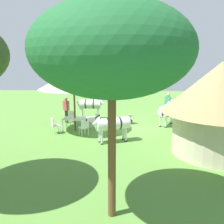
{
  "coord_description": "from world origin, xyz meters",
  "views": [
    {
      "loc": [
        0.5,
        14.42,
        4.01
      ],
      "look_at": [
        1.13,
        0.31,
        1.0
      ],
      "focal_mm": 39.24,
      "sensor_mm": 36.0,
      "label": 1
    }
  ],
  "objects_px": {
    "thatched_hut": "(219,103)",
    "shade_umbrella": "(74,79)",
    "acacia_tree_behind_hut": "(112,50)",
    "guest_beside_umbrella": "(66,107)",
    "standing_watcher": "(168,102)",
    "striped_lounge_chair": "(127,119)",
    "zebra_toward_hut": "(91,104)",
    "zebra_by_umbrella": "(167,110)",
    "patio_chair_near_lawn": "(84,127)",
    "patio_chair_east_end": "(54,124)",
    "patio_dining_table": "(75,120)",
    "zebra_nearest_camera": "(112,124)",
    "patio_chair_west_end": "(95,120)",
    "patio_chair_near_hut": "(72,117)"
  },
  "relations": [
    {
      "from": "patio_chair_west_end",
      "to": "guest_beside_umbrella",
      "type": "bearing_deg",
      "value": 34.27
    },
    {
      "from": "thatched_hut",
      "to": "guest_beside_umbrella",
      "type": "height_order",
      "value": "thatched_hut"
    },
    {
      "from": "patio_chair_west_end",
      "to": "standing_watcher",
      "type": "distance_m",
      "value": 5.88
    },
    {
      "from": "thatched_hut",
      "to": "patio_dining_table",
      "type": "distance_m",
      "value": 7.68
    },
    {
      "from": "patio_chair_east_end",
      "to": "patio_chair_near_lawn",
      "type": "height_order",
      "value": "same"
    },
    {
      "from": "thatched_hut",
      "to": "shade_umbrella",
      "type": "height_order",
      "value": "thatched_hut"
    },
    {
      "from": "thatched_hut",
      "to": "zebra_toward_hut",
      "type": "distance_m",
      "value": 8.8
    },
    {
      "from": "shade_umbrella",
      "to": "zebra_toward_hut",
      "type": "bearing_deg",
      "value": -100.73
    },
    {
      "from": "thatched_hut",
      "to": "zebra_nearest_camera",
      "type": "height_order",
      "value": "thatched_hut"
    },
    {
      "from": "patio_dining_table",
      "to": "zebra_by_umbrella",
      "type": "relative_size",
      "value": 0.73
    },
    {
      "from": "patio_chair_near_hut",
      "to": "striped_lounge_chair",
      "type": "height_order",
      "value": "patio_chair_near_hut"
    },
    {
      "from": "shade_umbrella",
      "to": "acacia_tree_behind_hut",
      "type": "xyz_separation_m",
      "value": [
        -2.48,
        7.8,
        1.28
      ]
    },
    {
      "from": "thatched_hut",
      "to": "patio_chair_east_end",
      "type": "height_order",
      "value": "thatched_hut"
    },
    {
      "from": "guest_beside_umbrella",
      "to": "zebra_nearest_camera",
      "type": "relative_size",
      "value": 0.76
    },
    {
      "from": "standing_watcher",
      "to": "striped_lounge_chair",
      "type": "xyz_separation_m",
      "value": [
        2.93,
        1.96,
        -0.79
      ]
    },
    {
      "from": "zebra_toward_hut",
      "to": "patio_dining_table",
      "type": "bearing_deg",
      "value": -11.5
    },
    {
      "from": "patio_dining_table",
      "to": "patio_chair_east_end",
      "type": "height_order",
      "value": "patio_chair_east_end"
    },
    {
      "from": "shade_umbrella",
      "to": "zebra_by_umbrella",
      "type": "height_order",
      "value": "shade_umbrella"
    },
    {
      "from": "shade_umbrella",
      "to": "striped_lounge_chair",
      "type": "height_order",
      "value": "shade_umbrella"
    },
    {
      "from": "patio_chair_near_lawn",
      "to": "acacia_tree_behind_hut",
      "type": "distance_m",
      "value": 7.94
    },
    {
      "from": "shade_umbrella",
      "to": "striped_lounge_chair",
      "type": "xyz_separation_m",
      "value": [
        -3.02,
        -1.83,
        -2.69
      ]
    },
    {
      "from": "patio_chair_east_end",
      "to": "zebra_toward_hut",
      "type": "xyz_separation_m",
      "value": [
        -1.58,
        -3.49,
        0.5
      ]
    },
    {
      "from": "patio_chair_near_hut",
      "to": "acacia_tree_behind_hut",
      "type": "xyz_separation_m",
      "value": [
        -2.87,
        8.95,
        3.71
      ]
    },
    {
      "from": "patio_chair_near_lawn",
      "to": "striped_lounge_chair",
      "type": "height_order",
      "value": "patio_chair_near_lawn"
    },
    {
      "from": "patio_chair_west_end",
      "to": "zebra_nearest_camera",
      "type": "relative_size",
      "value": 0.41
    },
    {
      "from": "patio_dining_table",
      "to": "standing_watcher",
      "type": "bearing_deg",
      "value": -147.5
    },
    {
      "from": "zebra_by_umbrella",
      "to": "zebra_toward_hut",
      "type": "xyz_separation_m",
      "value": [
        4.93,
        -1.35,
        0.04
      ]
    },
    {
      "from": "patio_chair_near_hut",
      "to": "acacia_tree_behind_hut",
      "type": "relative_size",
      "value": 0.17
    },
    {
      "from": "acacia_tree_behind_hut",
      "to": "shade_umbrella",
      "type": "bearing_deg",
      "value": -72.36
    },
    {
      "from": "patio_chair_west_end",
      "to": "zebra_by_umbrella",
      "type": "relative_size",
      "value": 0.46
    },
    {
      "from": "zebra_nearest_camera",
      "to": "zebra_by_umbrella",
      "type": "bearing_deg",
      "value": -66.0
    },
    {
      "from": "guest_beside_umbrella",
      "to": "shade_umbrella",
      "type": "bearing_deg",
      "value": 163.3
    },
    {
      "from": "thatched_hut",
      "to": "zebra_nearest_camera",
      "type": "bearing_deg",
      "value": -15.52
    },
    {
      "from": "patio_dining_table",
      "to": "zebra_nearest_camera",
      "type": "distance_m",
      "value": 2.94
    },
    {
      "from": "shade_umbrella",
      "to": "thatched_hut",
      "type": "bearing_deg",
      "value": 154.76
    },
    {
      "from": "zebra_nearest_camera",
      "to": "zebra_by_umbrella",
      "type": "distance_m",
      "value": 4.74
    },
    {
      "from": "patio_dining_table",
      "to": "striped_lounge_chair",
      "type": "xyz_separation_m",
      "value": [
        -3.02,
        -1.83,
        -0.4
      ]
    },
    {
      "from": "patio_dining_table",
      "to": "patio_chair_near_hut",
      "type": "bearing_deg",
      "value": -71.17
    },
    {
      "from": "striped_lounge_chair",
      "to": "zebra_toward_hut",
      "type": "bearing_deg",
      "value": 118.71
    },
    {
      "from": "patio_dining_table",
      "to": "guest_beside_umbrella",
      "type": "relative_size",
      "value": 0.85
    },
    {
      "from": "standing_watcher",
      "to": "thatched_hut",
      "type": "bearing_deg",
      "value": 138.7
    },
    {
      "from": "shade_umbrella",
      "to": "striped_lounge_chair",
      "type": "distance_m",
      "value": 4.44
    },
    {
      "from": "patio_chair_west_end",
      "to": "zebra_toward_hut",
      "type": "xyz_separation_m",
      "value": [
        0.58,
        -2.37,
        0.5
      ]
    },
    {
      "from": "striped_lounge_chair",
      "to": "zebra_nearest_camera",
      "type": "height_order",
      "value": "zebra_nearest_camera"
    },
    {
      "from": "thatched_hut",
      "to": "patio_chair_near_lawn",
      "type": "bearing_deg",
      "value": -19.78
    },
    {
      "from": "striped_lounge_chair",
      "to": "zebra_toward_hut",
      "type": "xyz_separation_m",
      "value": [
        2.48,
        -1.02,
        0.77
      ]
    },
    {
      "from": "acacia_tree_behind_hut",
      "to": "striped_lounge_chair",
      "type": "bearing_deg",
      "value": -93.22
    },
    {
      "from": "patio_dining_table",
      "to": "patio_chair_west_end",
      "type": "bearing_deg",
      "value": -156.49
    },
    {
      "from": "shade_umbrella",
      "to": "striped_lounge_chair",
      "type": "relative_size",
      "value": 4.15
    },
    {
      "from": "striped_lounge_chair",
      "to": "zebra_toward_hut",
      "type": "height_order",
      "value": "zebra_toward_hut"
    }
  ]
}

